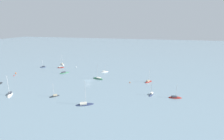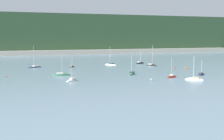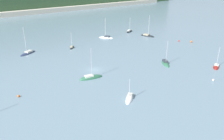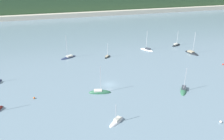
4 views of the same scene
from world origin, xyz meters
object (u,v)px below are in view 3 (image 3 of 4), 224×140
object	(u,v)px
mooring_buoy_2	(179,41)
sailboat_6	(91,78)
sailboat_0	(28,53)
sailboat_1	(165,63)
sailboat_3	(129,98)
sailboat_7	(106,38)
sailboat_4	(147,36)
mooring_buoy_0	(213,80)
sailboat_8	(216,67)
sailboat_13	(72,48)
mooring_buoy_1	(19,96)
mooring_buoy_3	(191,42)
sailboat_9	(129,32)

from	to	relation	value
mooring_buoy_2	sailboat_6	bearing A→B (deg)	-172.08
sailboat_0	sailboat_1	bearing A→B (deg)	101.54
sailboat_3	sailboat_7	distance (m)	60.29
sailboat_4	mooring_buoy_0	bearing A→B (deg)	-39.98
sailboat_3	sailboat_8	xyz separation A→B (m)	(36.89, -3.47, -0.01)
mooring_buoy_0	mooring_buoy_2	world-z (taller)	mooring_buoy_0
sailboat_1	sailboat_13	bearing A→B (deg)	-120.43
mooring_buoy_2	sailboat_0	bearing A→B (deg)	155.99
mooring_buoy_2	mooring_buoy_1	bearing A→B (deg)	-175.91
sailboat_1	mooring_buoy_2	world-z (taller)	sailboat_1
mooring_buoy_2	sailboat_1	bearing A→B (deg)	-153.38
sailboat_0	sailboat_7	bearing A→B (deg)	152.35
mooring_buoy_1	mooring_buoy_0	bearing A→B (deg)	-29.51
sailboat_13	mooring_buoy_0	size ratio (longest dim) A/B	10.77
sailboat_6	mooring_buoy_3	xyz separation A→B (m)	(58.74, 3.00, 0.35)
mooring_buoy_0	sailboat_0	bearing A→B (deg)	118.75
sailboat_6	mooring_buoy_2	bearing A→B (deg)	22.14
sailboat_9	sailboat_7	bearing A→B (deg)	165.25
sailboat_1	sailboat_8	xyz separation A→B (m)	(10.45, -12.99, -0.03)
sailboat_0	sailboat_13	bearing A→B (deg)	138.62
sailboat_0	mooring_buoy_2	xyz separation A→B (m)	(61.81, -27.54, 0.19)
sailboat_0	sailboat_3	distance (m)	51.85
sailboat_0	sailboat_4	xyz separation A→B (m)	(57.98, -11.13, -0.03)
sailboat_0	sailboat_7	xyz separation A→B (m)	(39.13, -0.55, 0.00)
mooring_buoy_1	mooring_buoy_3	bearing A→B (deg)	0.50
mooring_buoy_0	sailboat_7	bearing A→B (deg)	83.74
sailboat_13	mooring_buoy_1	xyz separation A→B (m)	(-31.58, -28.49, 0.17)
sailboat_3	mooring_buoy_3	distance (m)	61.22
sailboat_9	mooring_buoy_2	xyz separation A→B (m)	(4.43, -29.29, 0.20)
sailboat_0	mooring_buoy_0	size ratio (longest dim) A/B	17.00
sailboat_4	mooring_buoy_3	distance (m)	22.26
sailboat_7	sailboat_9	xyz separation A→B (m)	(18.25, 2.30, -0.02)
sailboat_8	mooring_buoy_2	world-z (taller)	sailboat_8
sailboat_1	sailboat_4	size ratio (longest dim) A/B	0.80
sailboat_13	mooring_buoy_3	bearing A→B (deg)	-77.57
sailboat_4	sailboat_9	size ratio (longest dim) A/B	1.28
sailboat_3	mooring_buoy_1	size ratio (longest dim) A/B	10.70
sailboat_7	mooring_buoy_2	xyz separation A→B (m)	(22.68, -26.99, 0.19)
sailboat_4	sailboat_8	world-z (taller)	sailboat_4
sailboat_0	mooring_buoy_2	world-z (taller)	sailboat_0
mooring_buoy_2	mooring_buoy_0	bearing A→B (deg)	-132.33
mooring_buoy_3	sailboat_4	bearing A→B (deg)	108.13
sailboat_13	mooring_buoy_2	xyz separation A→B (m)	(44.48, -23.04, 0.20)
sailboat_7	sailboat_0	bearing A→B (deg)	55.07
mooring_buoy_3	sailboat_6	bearing A→B (deg)	-177.08
sailboat_4	mooring_buoy_2	size ratio (longest dim) A/B	17.78
sailboat_9	mooring_buoy_3	bearing A→B (deg)	-99.48
sailboat_6	sailboat_7	world-z (taller)	sailboat_7
sailboat_7	mooring_buoy_1	distance (m)	62.46
sailboat_3	sailboat_9	world-z (taller)	sailboat_9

